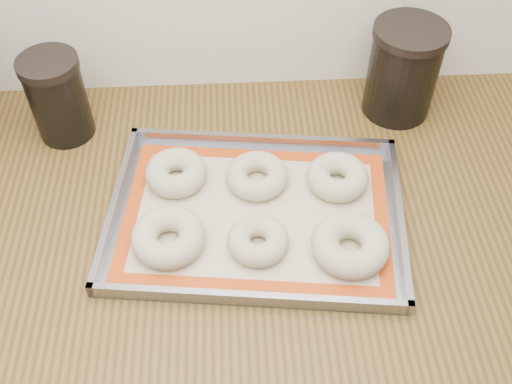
{
  "coord_description": "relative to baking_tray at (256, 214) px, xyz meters",
  "views": [
    {
      "loc": [
        0.04,
        1.06,
        1.65
      ],
      "look_at": [
        0.08,
        1.66,
        0.96
      ],
      "focal_mm": 42.0,
      "sensor_mm": 36.0,
      "label": 1
    }
  ],
  "objects": [
    {
      "name": "cabinet",
      "position": [
        -0.08,
        0.02,
        -0.48
      ],
      "size": [
        3.0,
        0.65,
        0.86
      ],
      "primitive_type": "cube",
      "color": "slate",
      "rests_on": "floor"
    },
    {
      "name": "countertop",
      "position": [
        -0.08,
        0.02,
        -0.03
      ],
      "size": [
        3.06,
        0.68,
        0.04
      ],
      "primitive_type": "cube",
      "color": "brown",
      "rests_on": "cabinet"
    },
    {
      "name": "baking_tray",
      "position": [
        0.0,
        0.0,
        0.0
      ],
      "size": [
        0.5,
        0.38,
        0.03
      ],
      "rotation": [
        0.0,
        0.0,
        -0.12
      ],
      "color": "gray",
      "rests_on": "countertop"
    },
    {
      "name": "baking_mat",
      "position": [
        0.0,
        0.0,
        -0.0
      ],
      "size": [
        0.45,
        0.34,
        0.0
      ],
      "rotation": [
        0.0,
        0.0,
        -0.12
      ],
      "color": "#C6B793",
      "rests_on": "baking_tray"
    },
    {
      "name": "bagel_front_left",
      "position": [
        -0.14,
        -0.05,
        0.02
      ],
      "size": [
        0.13,
        0.13,
        0.04
      ],
      "primitive_type": "torus",
      "rotation": [
        0.0,
        0.0,
        -0.12
      ],
      "color": "#C2B796",
      "rests_on": "baking_mat"
    },
    {
      "name": "bagel_front_mid",
      "position": [
        -0.0,
        -0.06,
        0.02
      ],
      "size": [
        0.12,
        0.12,
        0.03
      ],
      "primitive_type": "torus",
      "rotation": [
        0.0,
        0.0,
        -0.45
      ],
      "color": "#C2B796",
      "rests_on": "baking_mat"
    },
    {
      "name": "bagel_front_right",
      "position": [
        0.14,
        -0.08,
        0.02
      ],
      "size": [
        0.15,
        0.15,
        0.04
      ],
      "primitive_type": "torus",
      "rotation": [
        0.0,
        0.0,
        -0.4
      ],
      "color": "#C2B796",
      "rests_on": "baking_mat"
    },
    {
      "name": "bagel_back_left",
      "position": [
        -0.13,
        0.08,
        0.02
      ],
      "size": [
        0.11,
        0.11,
        0.04
      ],
      "primitive_type": "torus",
      "rotation": [
        0.0,
        0.0,
        -0.11
      ],
      "color": "#C2B796",
      "rests_on": "baking_mat"
    },
    {
      "name": "bagel_back_mid",
      "position": [
        0.01,
        0.07,
        0.02
      ],
      "size": [
        0.13,
        0.13,
        0.03
      ],
      "primitive_type": "torus",
      "rotation": [
        0.0,
        0.0,
        -0.4
      ],
      "color": "#C2B796",
      "rests_on": "baking_mat"
    },
    {
      "name": "bagel_back_right",
      "position": [
        0.14,
        0.06,
        0.02
      ],
      "size": [
        0.11,
        0.11,
        0.04
      ],
      "primitive_type": "torus",
      "rotation": [
        0.0,
        0.0,
        0.04
      ],
      "color": "#C2B796",
      "rests_on": "baking_mat"
    },
    {
      "name": "canister_mid",
      "position": [
        -0.33,
        0.22,
        0.07
      ],
      "size": [
        0.1,
        0.1,
        0.16
      ],
      "color": "black",
      "rests_on": "countertop"
    },
    {
      "name": "canister_right",
      "position": [
        0.28,
        0.25,
        0.08
      ],
      "size": [
        0.13,
        0.13,
        0.18
      ],
      "color": "black",
      "rests_on": "countertop"
    }
  ]
}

